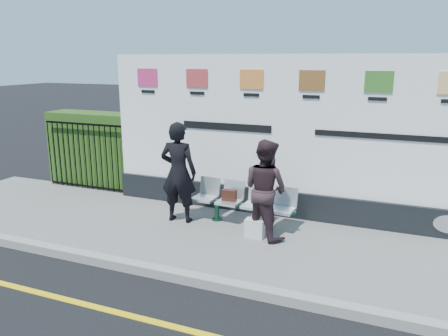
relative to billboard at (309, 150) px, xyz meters
name	(u,v)px	position (x,y,z in m)	size (l,w,h in m)	color
ground	(194,332)	(-0.50, -3.85, -1.42)	(80.00, 80.00, 0.00)	black
pavement	(259,244)	(-0.50, -1.35, -1.36)	(14.00, 3.00, 0.12)	slate
kerb	(226,286)	(-0.50, -2.85, -1.35)	(14.00, 0.18, 0.14)	gray
yellow_line	(193,332)	(-0.50, -3.85, -1.42)	(14.00, 0.10, 0.01)	yellow
billboard	(309,150)	(0.00, 0.00, 0.00)	(8.00, 0.30, 3.00)	black
hedge	(97,149)	(-5.08, 0.45, -0.45)	(2.35, 0.70, 1.70)	#2B5018
railing	(85,156)	(-5.08, 0.00, -0.53)	(2.05, 0.06, 1.54)	black
bench	(242,213)	(-1.02, -0.77, -1.09)	(1.91, 0.51, 0.41)	silver
woman_left	(178,172)	(-2.15, -1.03, -0.38)	(0.67, 0.44, 1.84)	black
woman_right	(265,189)	(-0.48, -1.15, -0.47)	(0.81, 0.63, 1.66)	#312025
handbag_brown	(229,195)	(-1.27, -0.76, -0.79)	(0.26, 0.11, 0.21)	black
carrier_bag_white	(255,228)	(-0.61, -1.26, -1.14)	(0.32, 0.19, 0.32)	silver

